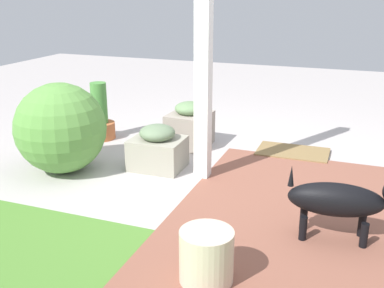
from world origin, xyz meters
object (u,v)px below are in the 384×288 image
(round_shrub, at_px, (61,128))
(terracotta_pot_tall, at_px, (100,119))
(stone_planter_near, at_px, (158,149))
(doormat, at_px, (293,152))
(dog, at_px, (344,200))
(porch_pillar, at_px, (203,48))
(ceramic_urn, at_px, (206,257))
(stone_planter_nearest, at_px, (190,126))

(round_shrub, relative_size, terracotta_pot_tall, 1.30)
(stone_planter_near, height_order, doormat, stone_planter_near)
(dog, bearing_deg, terracotta_pot_tall, -27.16)
(porch_pillar, xyz_separation_m, dog, (-1.16, 0.66, -0.79))
(doormat, bearing_deg, ceramic_urn, 86.99)
(terracotta_pot_tall, bearing_deg, doormat, -173.44)
(stone_planter_near, height_order, terracotta_pot_tall, terracotta_pot_tall)
(round_shrub, height_order, ceramic_urn, round_shrub)
(terracotta_pot_tall, height_order, ceramic_urn, terracotta_pot_tall)
(stone_planter_nearest, xyz_separation_m, dog, (-1.56, 1.41, 0.08))
(round_shrub, bearing_deg, stone_planter_nearest, -127.57)
(round_shrub, xyz_separation_m, terracotta_pot_tall, (0.18, -0.91, -0.17))
(stone_planter_near, bearing_deg, doormat, -143.56)
(terracotta_pot_tall, distance_m, doormat, 2.01)
(porch_pillar, relative_size, terracotta_pot_tall, 3.61)
(dog, bearing_deg, doormat, -70.62)
(ceramic_urn, distance_m, doormat, 2.24)
(round_shrub, height_order, terracotta_pot_tall, round_shrub)
(doormat, bearing_deg, stone_planter_nearest, 6.43)
(round_shrub, distance_m, doormat, 2.17)
(terracotta_pot_tall, bearing_deg, dog, 152.84)
(doormat, bearing_deg, terracotta_pot_tall, 6.56)
(stone_planter_nearest, distance_m, stone_planter_near, 0.67)
(round_shrub, distance_m, terracotta_pot_tall, 0.94)
(stone_planter_near, relative_size, ceramic_urn, 1.48)
(dog, relative_size, ceramic_urn, 2.33)
(terracotta_pot_tall, bearing_deg, stone_planter_nearest, -173.31)
(porch_pillar, bearing_deg, terracotta_pot_tall, -24.80)
(round_shrub, relative_size, dog, 1.07)
(stone_planter_nearest, height_order, stone_planter_near, stone_planter_nearest)
(stone_planter_nearest, xyz_separation_m, round_shrub, (0.79, 1.02, 0.18))
(stone_planter_near, height_order, ceramic_urn, stone_planter_near)
(porch_pillar, bearing_deg, doormat, -125.89)
(round_shrub, bearing_deg, dog, 170.66)
(stone_planter_nearest, xyz_separation_m, doormat, (-1.02, -0.12, -0.19))
(stone_planter_nearest, relative_size, round_shrub, 0.59)
(doormat, bearing_deg, porch_pillar, 54.11)
(porch_pillar, relative_size, doormat, 3.21)
(ceramic_urn, relative_size, doormat, 0.46)
(dog, bearing_deg, stone_planter_near, -24.66)
(porch_pillar, bearing_deg, dog, 150.18)
(terracotta_pot_tall, bearing_deg, porch_pillar, 155.20)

